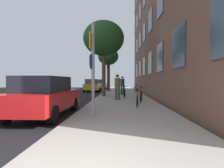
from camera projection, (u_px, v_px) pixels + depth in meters
The scene contains 16 objects.
ground_plane at pixel (86, 95), 17.54m from camera, with size 41.80×41.80×0.00m, color #332D28.
road_asphalt at pixel (65, 95), 17.62m from camera, with size 7.00×38.00×0.01m, color black.
sidewalk at pixel (122, 95), 17.41m from camera, with size 4.20×38.00×0.12m, color #9E9389.
sign_post at pixel (92, 65), 6.72m from camera, with size 0.15×0.60×3.47m.
traffic_light at pixel (109, 71), 22.49m from camera, with size 0.43×0.24×3.75m.
tree_near at pixel (104, 39), 15.45m from camera, with size 3.50×3.50×6.45m.
tree_far at pixel (108, 57), 23.82m from camera, with size 2.70×2.70×5.68m.
bicycle_0 at pixel (137, 100), 9.31m from camera, with size 0.42×1.69×0.89m.
bicycle_1 at pixel (141, 96), 11.17m from camera, with size 0.51×1.76×0.98m.
bicycle_2 at pixel (125, 93), 14.37m from camera, with size 0.42×1.69×0.96m.
bicycle_3 at pixel (136, 90), 17.81m from camera, with size 0.42×1.75×0.96m.
pedestrian_0 at pixel (117, 85), 12.46m from camera, with size 0.56×0.56×1.79m.
pedestrian_1 at pixel (122, 84), 17.12m from camera, with size 0.53×0.53×1.75m.
car_0 at pixel (46, 96), 7.33m from camera, with size 1.84×4.40×1.62m.
car_1 at pixel (92, 85), 23.18m from camera, with size 2.02×4.28×1.62m.
car_2 at pixel (101, 84), 29.94m from camera, with size 1.79×4.08×1.62m.
Camera 1 is at (0.81, -2.41, 1.47)m, focal length 28.89 mm.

